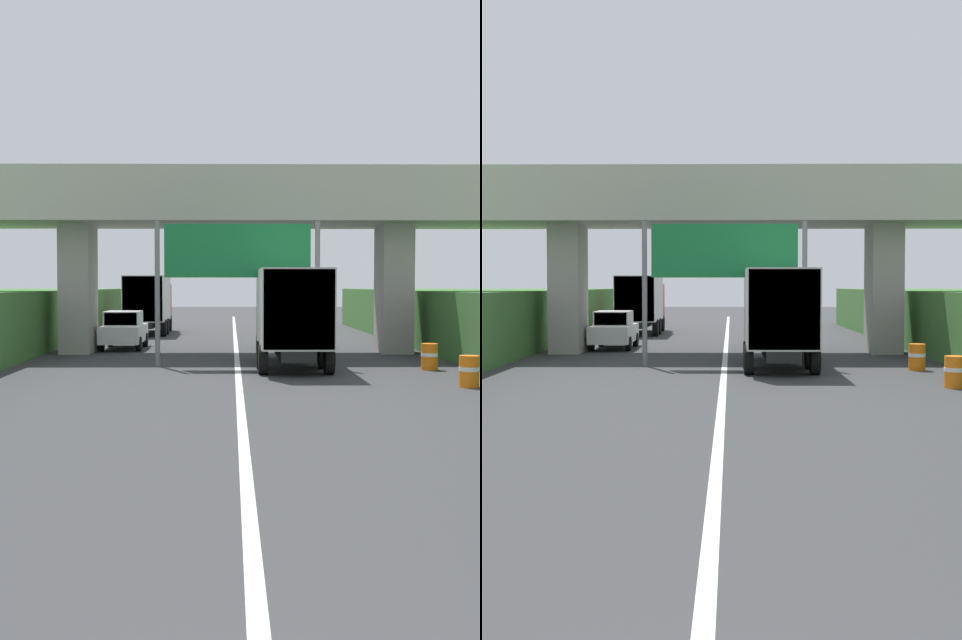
% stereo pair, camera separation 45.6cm
% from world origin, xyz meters
% --- Properties ---
extents(lane_centre_stripe, '(0.20, 87.56, 0.01)m').
position_xyz_m(lane_centre_stripe, '(0.00, 23.78, 0.00)').
color(lane_centre_stripe, white).
rests_on(lane_centre_stripe, ground).
extents(overpass_bridge, '(40.00, 4.80, 7.66)m').
position_xyz_m(overpass_bridge, '(0.00, 29.73, 5.77)').
color(overpass_bridge, '#ADA89E').
rests_on(overpass_bridge, ground).
extents(overhead_highway_sign, '(5.88, 0.18, 5.16)m').
position_xyz_m(overhead_highway_sign, '(0.00, 24.17, 3.79)').
color(overhead_highway_sign, slate).
rests_on(overhead_highway_sign, ground).
extents(truck_blue, '(2.44, 7.30, 3.44)m').
position_xyz_m(truck_blue, '(1.87, 23.82, 1.93)').
color(truck_blue, black).
rests_on(truck_blue, ground).
extents(truck_red, '(2.44, 7.30, 3.44)m').
position_xyz_m(truck_red, '(-5.10, 42.51, 1.93)').
color(truck_red, black).
rests_on(truck_red, ground).
extents(car_white, '(1.86, 4.10, 1.72)m').
position_xyz_m(car_white, '(-5.10, 31.71, 0.86)').
color(car_white, silver).
rests_on(car_white, ground).
extents(construction_barrel_3, '(0.57, 0.57, 0.90)m').
position_xyz_m(construction_barrel_3, '(6.51, 18.36, 0.46)').
color(construction_barrel_3, orange).
rests_on(construction_barrel_3, ground).
extents(construction_barrel_4, '(0.57, 0.57, 0.90)m').
position_xyz_m(construction_barrel_4, '(6.55, 22.88, 0.46)').
color(construction_barrel_4, orange).
rests_on(construction_barrel_4, ground).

